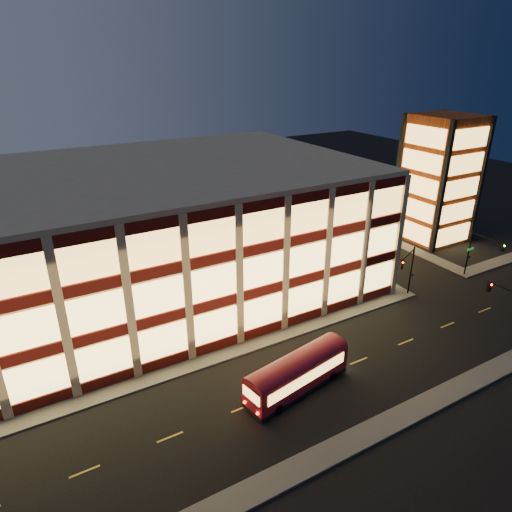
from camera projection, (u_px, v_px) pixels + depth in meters
ground at (230, 360)px, 41.58m from camera, size 200.00×200.00×0.00m
sidewalk_office_south at (196, 363)px, 40.97m from camera, size 54.00×2.00×0.15m
sidewalk_office_east at (319, 247)px, 65.51m from camera, size 2.00×30.00×0.15m
sidewalk_tower_south at (495, 263)px, 60.62m from camera, size 14.00×2.00×0.15m
sidewalk_tower_west at (376, 234)px, 70.54m from camera, size 2.00×30.00×0.15m
sidewalk_near at (317, 459)px, 31.26m from camera, size 100.00×2.00×0.15m
office_building at (136, 233)px, 50.69m from camera, size 50.45×30.45×14.50m
stair_tower at (438, 179)px, 65.65m from camera, size 8.60×8.60×18.00m
traffic_signal_far at (408, 266)px, 50.25m from camera, size 3.79×1.87×6.00m
traffic_signal_right at (480, 249)px, 54.73m from camera, size 1.20×4.37×6.00m
traffic_signal_near at (512, 308)px, 41.91m from camera, size 0.32×4.45×6.00m
trolley_bus at (297, 371)px, 37.19m from camera, size 10.00×4.09×3.30m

